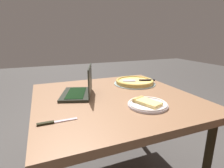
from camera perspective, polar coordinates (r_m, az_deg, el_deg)
dining_table at (r=1.31m, az=0.70°, el=-6.45°), size 1.12×1.11×0.71m
laptop at (r=1.31m, az=-10.06°, el=-1.67°), size 0.30×0.36×0.22m
pizza_plate at (r=1.13m, az=11.41°, el=-6.31°), size 0.25×0.25×0.04m
pizza_tray at (r=1.62m, az=7.36°, el=0.75°), size 0.37×0.37×0.04m
table_knife at (r=0.96m, az=-18.50°, el=-11.66°), size 0.20×0.02×0.01m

